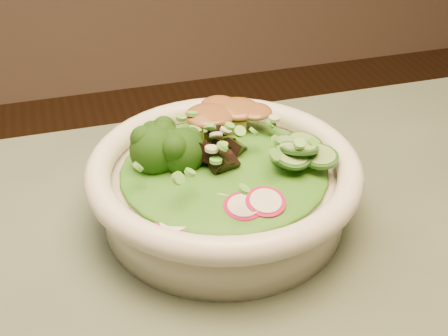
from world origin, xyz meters
name	(u,v)px	position (x,y,z in m)	size (l,w,h in m)	color
salad_bowl	(224,186)	(0.04, 0.21, 0.78)	(0.23, 0.23, 0.06)	silver
lettuce_bed	(224,167)	(0.04, 0.21, 0.80)	(0.17, 0.17, 0.02)	#205A12
broccoli_florets	(159,157)	(-0.02, 0.22, 0.82)	(0.07, 0.06, 0.04)	black
radish_slices	(231,206)	(0.03, 0.15, 0.81)	(0.09, 0.03, 0.02)	#9C0C3B
cucumber_slices	(291,156)	(0.09, 0.19, 0.81)	(0.06, 0.06, 0.03)	#7EAA5E
mushroom_heap	(223,149)	(0.04, 0.22, 0.81)	(0.06, 0.06, 0.03)	black
tofu_cubes	(223,125)	(0.05, 0.26, 0.81)	(0.08, 0.05, 0.03)	#A98438
peanut_sauce	(223,114)	(0.05, 0.26, 0.82)	(0.06, 0.05, 0.01)	brown
scallion_garnish	(224,147)	(0.04, 0.21, 0.82)	(0.16, 0.16, 0.02)	#60B540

